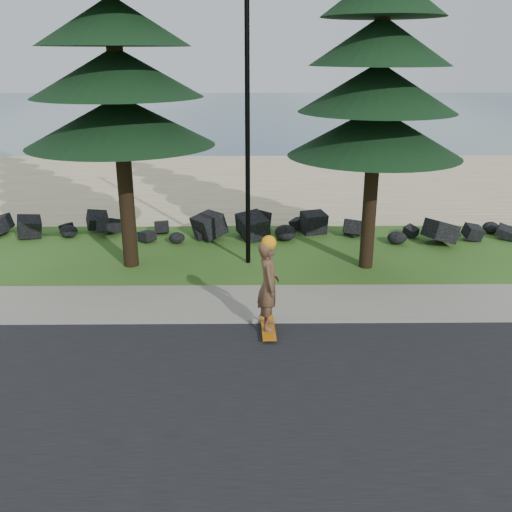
{
  "coord_description": "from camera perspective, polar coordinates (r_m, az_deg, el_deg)",
  "views": [
    {
      "loc": [
        0.06,
        -13.04,
        6.02
      ],
      "look_at": [
        0.2,
        0.0,
        1.35
      ],
      "focal_mm": 40.0,
      "sensor_mm": 36.0,
      "label": 1
    }
  ],
  "objects": [
    {
      "name": "seawall_boulders",
      "position": [
        19.59,
        -0.78,
        1.81
      ],
      "size": [
        60.0,
        2.4,
        1.1
      ],
      "primitive_type": null,
      "color": "black",
      "rests_on": "ground"
    },
    {
      "name": "sidewalk",
      "position": [
        14.53,
        -0.81,
        -4.59
      ],
      "size": [
        160.0,
        2.0,
        0.08
      ],
      "primitive_type": "cube",
      "color": "gray",
      "rests_on": "ground"
    },
    {
      "name": "beach_sand",
      "position": [
        28.19,
        -0.75,
        7.39
      ],
      "size": [
        160.0,
        15.0,
        0.01
      ],
      "primitive_type": "cube",
      "color": "tan",
      "rests_on": "ground"
    },
    {
      "name": "skateboarder",
      "position": [
        12.62,
        1.26,
        -2.97
      ],
      "size": [
        0.51,
        1.24,
        2.29
      ],
      "rotation": [
        0.0,
        0.0,
        1.6
      ],
      "color": "#BC5E0B",
      "rests_on": "ground"
    },
    {
      "name": "ground",
      "position": [
        14.36,
        -0.82,
        -5.07
      ],
      "size": [
        160.0,
        160.0,
        0.0
      ],
      "primitive_type": "plane",
      "color": "#325B1C",
      "rests_on": "ground"
    },
    {
      "name": "road",
      "position": [
        10.44,
        -0.88,
        -15.42
      ],
      "size": [
        160.0,
        7.0,
        0.02
      ],
      "primitive_type": "cube",
      "color": "black",
      "rests_on": "ground"
    },
    {
      "name": "kerb",
      "position": [
        13.53,
        -0.83,
        -6.47
      ],
      "size": [
        160.0,
        0.2,
        0.1
      ],
      "primitive_type": "cube",
      "color": "gray",
      "rests_on": "ground"
    },
    {
      "name": "lamp_post",
      "position": [
        16.35,
        -0.86,
        13.09
      ],
      "size": [
        0.25,
        0.14,
        8.14
      ],
      "color": "black",
      "rests_on": "ground"
    },
    {
      "name": "ocean",
      "position": [
        64.32,
        -0.71,
        14.34
      ],
      "size": [
        160.0,
        58.0,
        0.01
      ],
      "primitive_type": "cube",
      "color": "#3B5971",
      "rests_on": "ground"
    }
  ]
}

